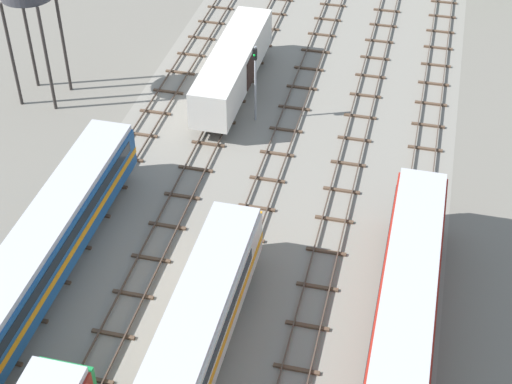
{
  "coord_description": "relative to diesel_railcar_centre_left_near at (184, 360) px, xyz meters",
  "views": [
    {
      "loc": [
        9.03,
        5.86,
        32.29
      ],
      "look_at": [
        0.0,
        43.29,
        1.5
      ],
      "focal_mm": 55.84,
      "sensor_mm": 36.0,
      "label": 1
    }
  ],
  "objects": [
    {
      "name": "ground_plane",
      "position": [
        0.0,
        27.22,
        -2.6
      ],
      "size": [
        480.0,
        480.0,
        0.0
      ],
      "primitive_type": "plane",
      "color": "slate"
    },
    {
      "name": "signal_post_near",
      "position": [
        -2.48,
        24.54,
        1.17
      ],
      "size": [
        0.28,
        0.47,
        6.0
      ],
      "color": "gray",
      "rests_on": "ground"
    },
    {
      "name": "freight_boxcar_left_far",
      "position": [
        -4.95,
        27.73,
        -0.15
      ],
      "size": [
        2.87,
        14.0,
        3.6
      ],
      "color": "beige",
      "rests_on": "ground"
    },
    {
      "name": "track_far_left",
      "position": [
        -9.91,
        28.22,
        -2.46
      ],
      "size": [
        2.4,
        126.0,
        0.29
      ],
      "color": "#47382D",
      "rests_on": "ground"
    },
    {
      "name": "track_centre_left",
      "position": [
        0.0,
        28.22,
        -2.46
      ],
      "size": [
        2.4,
        126.0,
        0.29
      ],
      "color": "#47382D",
      "rests_on": "ground"
    },
    {
      "name": "ballast_bed",
      "position": [
        0.0,
        27.22,
        -2.59
      ],
      "size": [
        23.82,
        176.0,
        0.01
      ],
      "primitive_type": "cube",
      "color": "gray",
      "rests_on": "ground"
    },
    {
      "name": "passenger_coach_centre_right_mid",
      "position": [
        9.91,
        4.62,
        0.02
      ],
      "size": [
        2.96,
        22.0,
        3.8
      ],
      "color": "maroon",
      "rests_on": "ground"
    },
    {
      "name": "track_centre_right",
      "position": [
        9.91,
        28.22,
        -2.46
      ],
      "size": [
        2.4,
        126.0,
        0.29
      ],
      "color": "#47382D",
      "rests_on": "ground"
    },
    {
      "name": "track_centre",
      "position": [
        4.95,
        28.22,
        -2.46
      ],
      "size": [
        2.4,
        126.0,
        0.29
      ],
      "color": "#47382D",
      "rests_on": "ground"
    },
    {
      "name": "passenger_coach_far_left_midfar",
      "position": [
        -9.91,
        5.18,
        0.02
      ],
      "size": [
        2.96,
        22.0,
        3.8
      ],
      "color": "#194C8C",
      "rests_on": "ground"
    },
    {
      "name": "track_left",
      "position": [
        -4.95,
        28.22,
        -2.46
      ],
      "size": [
        2.4,
        126.0,
        0.29
      ],
      "color": "#47382D",
      "rests_on": "ground"
    },
    {
      "name": "diesel_railcar_centre_left_near",
      "position": [
        0.0,
        0.0,
        0.0
      ],
      "size": [
        2.96,
        20.5,
        3.8
      ],
      "color": "beige",
      "rests_on": "ground"
    }
  ]
}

